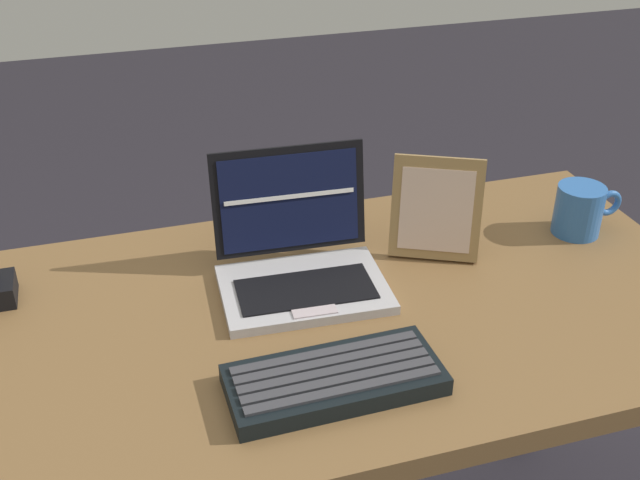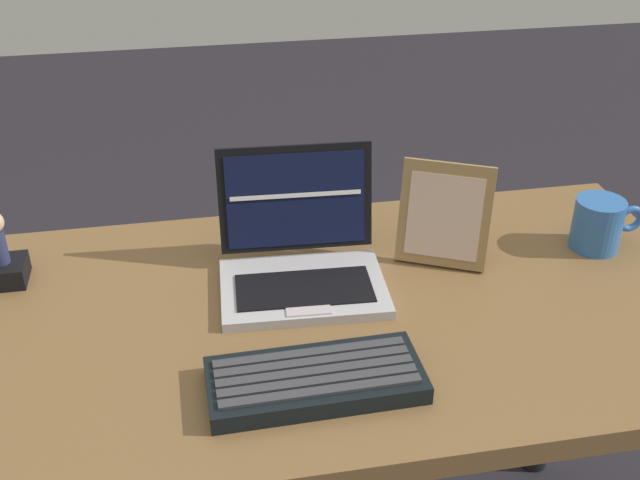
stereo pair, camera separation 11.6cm
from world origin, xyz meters
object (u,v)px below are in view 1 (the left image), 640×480
Objects in this scene: coffee_mug at (580,210)px; external_keyboard at (334,379)px; laptop_front at (299,261)px; photo_frame at (436,209)px.

external_keyboard is at bearing -153.41° from coffee_mug.
laptop_front reaches higher than coffee_mug.
coffee_mug reaches higher than external_keyboard.
photo_frame is at bearing 178.71° from coffee_mug.
photo_frame is (0.27, 0.29, 0.07)m from external_keyboard.
laptop_front is 0.54m from coffee_mug.
photo_frame is 1.36× the size of coffee_mug.
external_keyboard is 0.63m from coffee_mug.
external_keyboard is (-0.02, -0.27, -0.03)m from laptop_front.
coffee_mug is (0.56, 0.28, 0.03)m from external_keyboard.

